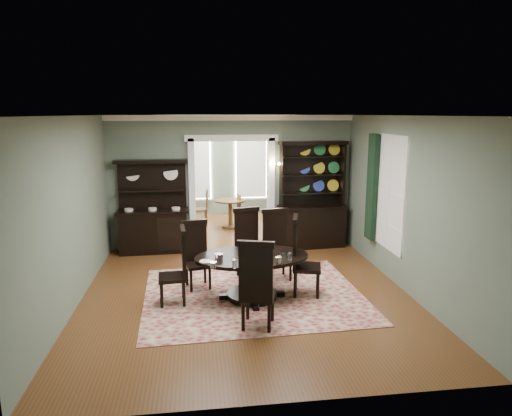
{
  "coord_description": "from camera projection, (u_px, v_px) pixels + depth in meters",
  "views": [
    {
      "loc": [
        -0.78,
        -7.27,
        3.03
      ],
      "look_at": [
        0.24,
        0.6,
        1.39
      ],
      "focal_mm": 32.0,
      "sensor_mm": 36.0,
      "label": 1
    }
  ],
  "objects": [
    {
      "name": "room",
      "position": [
        246.0,
        204.0,
        7.49
      ],
      "size": [
        5.51,
        6.01,
        3.01
      ],
      "color": "brown",
      "rests_on": "ground"
    },
    {
      "name": "parlor",
      "position": [
        225.0,
        168.0,
        12.83
      ],
      "size": [
        3.51,
        3.5,
        3.01
      ],
      "color": "brown",
      "rests_on": "ground"
    },
    {
      "name": "doorway_trim",
      "position": [
        232.0,
        177.0,
        10.36
      ],
      "size": [
        2.08,
        0.25,
        2.57
      ],
      "color": "white",
      "rests_on": "floor"
    },
    {
      "name": "right_window",
      "position": [
        381.0,
        190.0,
        8.69
      ],
      "size": [
        0.15,
        1.47,
        2.12
      ],
      "color": "white",
      "rests_on": "wall_right"
    },
    {
      "name": "wall_sconce",
      "position": [
        274.0,
        165.0,
        10.27
      ],
      "size": [
        0.27,
        0.21,
        0.21
      ],
      "color": "#AE802E",
      "rests_on": "back_wall_right"
    },
    {
      "name": "rug",
      "position": [
        253.0,
        295.0,
        7.77
      ],
      "size": [
        3.76,
        3.2,
        0.01
      ],
      "primitive_type": "cube",
      "rotation": [
        0.0,
        0.0,
        0.04
      ],
      "color": "maroon",
      "rests_on": "floor"
    },
    {
      "name": "dining_table",
      "position": [
        252.0,
        269.0,
        7.54
      ],
      "size": [
        1.96,
        1.86,
        0.75
      ],
      "rotation": [
        0.0,
        0.0,
        0.07
      ],
      "color": "black",
      "rests_on": "rug"
    },
    {
      "name": "centerpiece",
      "position": [
        248.0,
        253.0,
        7.38
      ],
      "size": [
        1.49,
        0.96,
        0.25
      ],
      "color": "silver",
      "rests_on": "dining_table"
    },
    {
      "name": "chair_far_left",
      "position": [
        196.0,
        252.0,
        8.06
      ],
      "size": [
        0.53,
        0.51,
        1.2
      ],
      "rotation": [
        0.0,
        0.0,
        3.38
      ],
      "color": "black",
      "rests_on": "rug"
    },
    {
      "name": "chair_far_mid",
      "position": [
        248.0,
        241.0,
        8.54
      ],
      "size": [
        0.58,
        0.57,
        1.32
      ],
      "rotation": [
        0.0,
        0.0,
        3.39
      ],
      "color": "black",
      "rests_on": "rug"
    },
    {
      "name": "chair_far_right",
      "position": [
        276.0,
        242.0,
        8.49
      ],
      "size": [
        0.55,
        0.53,
        1.31
      ],
      "rotation": [
        0.0,
        0.0,
        3.31
      ],
      "color": "black",
      "rests_on": "rug"
    },
    {
      "name": "chair_end_left",
      "position": [
        178.0,
        264.0,
        7.31
      ],
      "size": [
        0.47,
        0.49,
        1.26
      ],
      "rotation": [
        0.0,
        0.0,
        1.64
      ],
      "color": "black",
      "rests_on": "rug"
    },
    {
      "name": "chair_end_right",
      "position": [
        300.0,
        254.0,
        7.67
      ],
      "size": [
        0.59,
        0.6,
        1.36
      ],
      "rotation": [
        0.0,
        0.0,
        -1.82
      ],
      "color": "black",
      "rests_on": "rug"
    },
    {
      "name": "chair_near",
      "position": [
        257.0,
        283.0,
        6.38
      ],
      "size": [
        0.61,
        0.59,
        1.34
      ],
      "rotation": [
        0.0,
        0.0,
        -0.29
      ],
      "color": "black",
      "rests_on": "rug"
    },
    {
      "name": "sideboard",
      "position": [
        153.0,
        220.0,
        10.08
      ],
      "size": [
        1.57,
        0.6,
        2.05
      ],
      "rotation": [
        0.0,
        0.0,
        0.03
      ],
      "color": "black",
      "rests_on": "floor"
    },
    {
      "name": "welsh_dresser",
      "position": [
        312.0,
        209.0,
        10.48
      ],
      "size": [
        1.6,
        0.7,
        2.43
      ],
      "rotation": [
        0.0,
        0.0,
        0.08
      ],
      "color": "black",
      "rests_on": "floor"
    },
    {
      "name": "parlor_table",
      "position": [
        230.0,
        209.0,
        12.26
      ],
      "size": [
        0.83,
        0.83,
        0.77
      ],
      "color": "brown",
      "rests_on": "parlor_floor"
    },
    {
      "name": "parlor_chair_left",
      "position": [
        203.0,
        207.0,
        12.26
      ],
      "size": [
        0.46,
        0.44,
        1.04
      ],
      "rotation": [
        0.0,
        0.0,
        1.45
      ],
      "color": "brown",
      "rests_on": "parlor_floor"
    },
    {
      "name": "parlor_chair_right",
      "position": [
        243.0,
        209.0,
        12.34
      ],
      "size": [
        0.4,
        0.39,
        0.91
      ],
      "rotation": [
        0.0,
        0.0,
        -1.41
      ],
      "color": "brown",
      "rests_on": "parlor_floor"
    }
  ]
}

